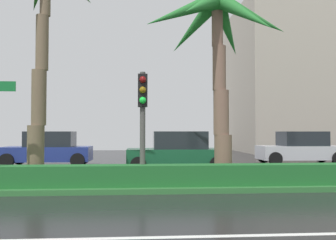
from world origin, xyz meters
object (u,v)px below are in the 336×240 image
(car_in_traffic_second, at_px, (48,149))
(car_in_traffic_fourth, at_px, (300,148))
(car_in_traffic_third, at_px, (177,152))
(traffic_signal_median_right, at_px, (143,107))
(palm_tree_centre, at_px, (218,32))

(car_in_traffic_second, distance_m, car_in_traffic_fourth, 13.09)
(car_in_traffic_second, xyz_separation_m, car_in_traffic_third, (6.23, -2.71, 0.00))
(traffic_signal_median_right, bearing_deg, car_in_traffic_third, 73.57)
(traffic_signal_median_right, bearing_deg, car_in_traffic_fourth, 43.96)
(car_in_traffic_fourth, bearing_deg, traffic_signal_median_right, 43.96)
(traffic_signal_median_right, bearing_deg, car_in_traffic_second, 120.61)
(palm_tree_centre, xyz_separation_m, car_in_traffic_second, (-7.14, 6.94, -4.15))
(car_in_traffic_third, bearing_deg, traffic_signal_median_right, 73.57)
(car_in_traffic_fourth, bearing_deg, car_in_traffic_third, 22.80)
(palm_tree_centre, height_order, car_in_traffic_fourth, palm_tree_centre)
(traffic_signal_median_right, xyz_separation_m, car_in_traffic_fourth, (8.40, 8.10, -1.61))
(palm_tree_centre, relative_size, car_in_traffic_fourth, 1.48)
(traffic_signal_median_right, xyz_separation_m, car_in_traffic_third, (1.54, 5.22, -1.61))
(traffic_signal_median_right, height_order, car_in_traffic_fourth, traffic_signal_median_right)
(traffic_signal_median_right, height_order, car_in_traffic_second, traffic_signal_median_right)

